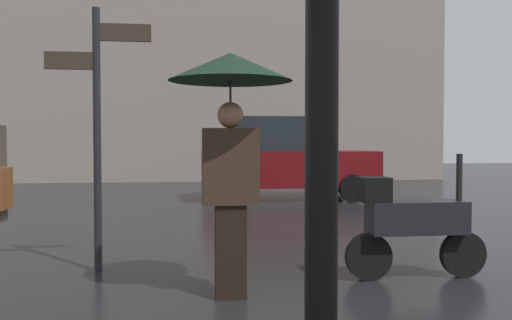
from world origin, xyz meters
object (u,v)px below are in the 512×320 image
object	(u,v)px
parked_car_left	(285,158)
street_signpost	(98,111)
pedestrian_with_umbrella	(230,103)
parked_scooter	(412,223)

from	to	relation	value
parked_car_left	street_signpost	distance (m)	7.73
pedestrian_with_umbrella	street_signpost	xyz separation A→B (m)	(-1.29, 1.16, -0.02)
parked_scooter	street_signpost	bearing A→B (deg)	168.51
pedestrian_with_umbrella	street_signpost	world-z (taller)	street_signpost
parked_car_left	street_signpost	size ratio (longest dim) A/B	1.47
parked_scooter	parked_car_left	world-z (taller)	parked_car_left
pedestrian_with_umbrella	parked_car_left	world-z (taller)	pedestrian_with_umbrella
parked_scooter	street_signpost	world-z (taller)	street_signpost
pedestrian_with_umbrella	street_signpost	distance (m)	1.74
pedestrian_with_umbrella	parked_car_left	size ratio (longest dim) A/B	0.53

